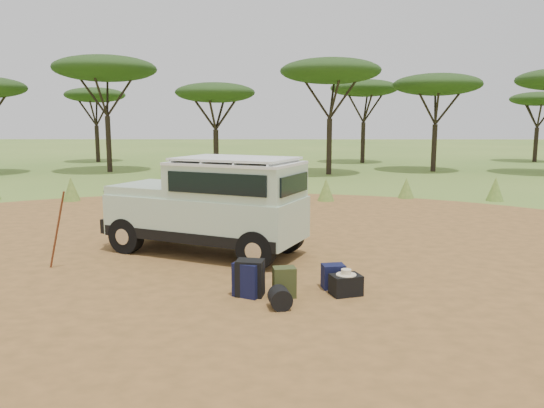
{
  "coord_description": "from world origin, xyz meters",
  "views": [
    {
      "loc": [
        1.28,
        -10.16,
        2.83
      ],
      "look_at": [
        1.16,
        1.39,
        1.0
      ],
      "focal_mm": 35.0,
      "sensor_mm": 36.0,
      "label": 1
    }
  ],
  "objects_px": {
    "walking_staff": "(57,230)",
    "backpack_olive": "(284,282)",
    "safari_vehicle": "(212,207)",
    "backpack_navy": "(248,280)",
    "backpack_black": "(250,278)",
    "duffel_navy": "(333,276)",
    "hard_case": "(346,285)"
  },
  "relations": [
    {
      "from": "backpack_black",
      "to": "backpack_olive",
      "type": "height_order",
      "value": "backpack_black"
    },
    {
      "from": "backpack_navy",
      "to": "backpack_olive",
      "type": "xyz_separation_m",
      "value": [
        0.59,
        -0.04,
        -0.03
      ]
    },
    {
      "from": "hard_case",
      "to": "backpack_black",
      "type": "bearing_deg",
      "value": 163.69
    },
    {
      "from": "walking_staff",
      "to": "backpack_navy",
      "type": "relative_size",
      "value": 2.8
    },
    {
      "from": "safari_vehicle",
      "to": "hard_case",
      "type": "bearing_deg",
      "value": -23.4
    },
    {
      "from": "safari_vehicle",
      "to": "walking_staff",
      "type": "xyz_separation_m",
      "value": [
        -2.79,
        -1.24,
        -0.24
      ]
    },
    {
      "from": "backpack_black",
      "to": "backpack_navy",
      "type": "height_order",
      "value": "backpack_black"
    },
    {
      "from": "backpack_black",
      "to": "safari_vehicle",
      "type": "bearing_deg",
      "value": 118.62
    },
    {
      "from": "backpack_navy",
      "to": "hard_case",
      "type": "xyz_separation_m",
      "value": [
        1.6,
        0.07,
        -0.11
      ]
    },
    {
      "from": "safari_vehicle",
      "to": "backpack_navy",
      "type": "distance_m",
      "value": 3.03
    },
    {
      "from": "backpack_black",
      "to": "backpack_olive",
      "type": "xyz_separation_m",
      "value": [
        0.55,
        -0.06,
        -0.05
      ]
    },
    {
      "from": "safari_vehicle",
      "to": "backpack_olive",
      "type": "distance_m",
      "value": 3.3
    },
    {
      "from": "backpack_black",
      "to": "hard_case",
      "type": "bearing_deg",
      "value": 11.2
    },
    {
      "from": "backpack_navy",
      "to": "duffel_navy",
      "type": "height_order",
      "value": "backpack_navy"
    },
    {
      "from": "backpack_olive",
      "to": "duffel_navy",
      "type": "xyz_separation_m",
      "value": [
        0.84,
        0.46,
        -0.04
      ]
    },
    {
      "from": "walking_staff",
      "to": "backpack_olive",
      "type": "height_order",
      "value": "walking_staff"
    },
    {
      "from": "backpack_olive",
      "to": "hard_case",
      "type": "relative_size",
      "value": 1.04
    },
    {
      "from": "safari_vehicle",
      "to": "walking_staff",
      "type": "height_order",
      "value": "safari_vehicle"
    },
    {
      "from": "safari_vehicle",
      "to": "duffel_navy",
      "type": "relative_size",
      "value": 10.86
    },
    {
      "from": "backpack_navy",
      "to": "backpack_olive",
      "type": "height_order",
      "value": "backpack_navy"
    },
    {
      "from": "hard_case",
      "to": "safari_vehicle",
      "type": "bearing_deg",
      "value": 114.81
    },
    {
      "from": "safari_vehicle",
      "to": "backpack_navy",
      "type": "bearing_deg",
      "value": -47.92
    },
    {
      "from": "backpack_black",
      "to": "duffel_navy",
      "type": "xyz_separation_m",
      "value": [
        1.39,
        0.4,
        -0.09
      ]
    },
    {
      "from": "safari_vehicle",
      "to": "backpack_olive",
      "type": "relative_size",
      "value": 9.13
    },
    {
      "from": "duffel_navy",
      "to": "safari_vehicle",
      "type": "bearing_deg",
      "value": 124.98
    },
    {
      "from": "backpack_olive",
      "to": "hard_case",
      "type": "bearing_deg",
      "value": -3.05
    },
    {
      "from": "backpack_black",
      "to": "walking_staff",
      "type": "bearing_deg",
      "value": 167.37
    },
    {
      "from": "safari_vehicle",
      "to": "walking_staff",
      "type": "relative_size",
      "value": 2.88
    },
    {
      "from": "safari_vehicle",
      "to": "duffel_navy",
      "type": "xyz_separation_m",
      "value": [
        2.35,
        -2.37,
        -0.79
      ]
    },
    {
      "from": "backpack_olive",
      "to": "hard_case",
      "type": "xyz_separation_m",
      "value": [
        1.01,
        0.11,
        -0.08
      ]
    },
    {
      "from": "walking_staff",
      "to": "backpack_navy",
      "type": "height_order",
      "value": "walking_staff"
    },
    {
      "from": "walking_staff",
      "to": "safari_vehicle",
      "type": "bearing_deg",
      "value": -43.49
    }
  ]
}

